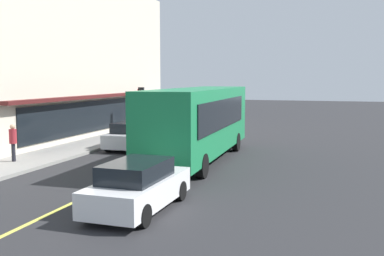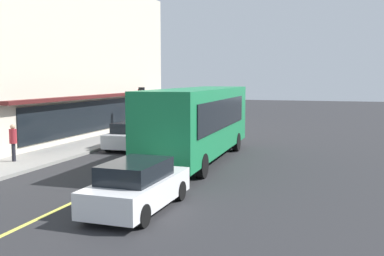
% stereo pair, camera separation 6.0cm
% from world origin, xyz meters
% --- Properties ---
extents(ground, '(120.00, 120.00, 0.00)m').
position_xyz_m(ground, '(0.00, 0.00, 0.00)').
color(ground, '#28282B').
extents(sidewalk, '(80.00, 2.89, 0.15)m').
position_xyz_m(sidewalk, '(0.00, 5.81, 0.07)').
color(sidewalk, gray).
rests_on(sidewalk, ground).
extents(lane_centre_stripe, '(36.00, 0.16, 0.01)m').
position_xyz_m(lane_centre_stripe, '(0.00, 0.00, 0.00)').
color(lane_centre_stripe, '#D8D14C').
rests_on(lane_centre_stripe, ground).
extents(storefront_building, '(24.48, 9.39, 10.77)m').
position_xyz_m(storefront_building, '(3.36, 11.64, 5.38)').
color(storefront_building, beige).
rests_on(storefront_building, ground).
extents(bus, '(11.17, 2.75, 3.50)m').
position_xyz_m(bus, '(-2.14, -1.77, 1.99)').
color(bus, '#197F47').
rests_on(bus, ground).
extents(traffic_light, '(0.30, 0.52, 3.20)m').
position_xyz_m(traffic_light, '(6.55, 5.11, 2.53)').
color(traffic_light, '#2D2D33').
rests_on(traffic_light, sidewalk).
extents(car_silver, '(4.35, 1.96, 1.52)m').
position_xyz_m(car_silver, '(0.47, 3.01, 0.74)').
color(car_silver, '#B7BABF').
rests_on(car_silver, ground).
extents(car_white, '(4.34, 1.93, 1.52)m').
position_xyz_m(car_white, '(-10.48, -2.35, 0.74)').
color(car_white, white).
rests_on(car_white, ground).
extents(pedestrian_mid_block, '(0.34, 0.34, 1.73)m').
position_xyz_m(pedestrian_mid_block, '(-5.58, 6.17, 1.19)').
color(pedestrian_mid_block, black).
rests_on(pedestrian_mid_block, sidewalk).
extents(pedestrian_by_curb, '(0.34, 0.34, 1.66)m').
position_xyz_m(pedestrian_by_curb, '(10.65, 5.40, 1.15)').
color(pedestrian_by_curb, black).
rests_on(pedestrian_by_curb, sidewalk).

